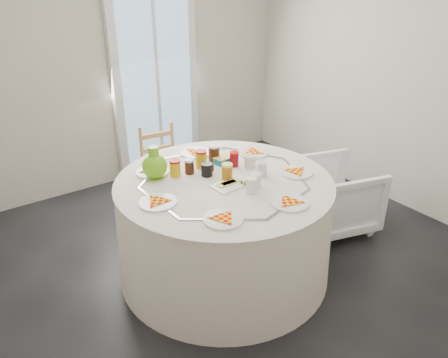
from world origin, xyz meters
TOP-DOWN VIEW (x-y plane):
  - floor at (0.00, 0.00)m, footprint 4.00×4.00m
  - wall_back at (0.00, 2.00)m, footprint 4.00×0.02m
  - wall_right at (2.00, 0.00)m, footprint 0.02×4.00m
  - glass_door at (0.40, 1.95)m, footprint 1.00×0.08m
  - table at (-0.09, -0.01)m, footprint 1.64×1.64m
  - wooden_chair at (0.02, 1.13)m, footprint 0.41×0.40m
  - armchair at (1.08, -0.07)m, footprint 0.80×0.83m
  - place_settings at (-0.09, -0.01)m, footprint 1.40×1.40m
  - jar_cluster at (-0.12, 0.20)m, footprint 0.57×0.37m
  - butter_tub at (0.08, 0.24)m, footprint 0.15×0.12m
  - green_pitcher at (-0.47, 0.32)m, footprint 0.24×0.24m
  - cheese_platter at (-0.10, -0.11)m, footprint 0.27×0.18m
  - mugs_glasses at (0.03, 0.00)m, footprint 0.69×0.69m

SIDE VIEW (x-z plane):
  - floor at x=0.00m, z-range 0.00..0.00m
  - table at x=-0.09m, z-range -0.04..0.79m
  - armchair at x=1.08m, z-range 0.04..0.74m
  - wooden_chair at x=0.02m, z-range 0.05..0.89m
  - place_settings at x=-0.09m, z-range 0.76..0.78m
  - cheese_platter at x=-0.10m, z-range 0.76..0.79m
  - butter_tub at x=0.08m, z-range 0.76..0.81m
  - mugs_glasses at x=0.03m, z-range 0.75..0.87m
  - jar_cluster at x=-0.12m, z-range 0.74..0.90m
  - green_pitcher at x=-0.47m, z-range 0.75..0.99m
  - glass_door at x=0.40m, z-range 0.00..2.10m
  - wall_back at x=0.00m, z-range 0.00..2.60m
  - wall_right at x=2.00m, z-range 0.00..2.60m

